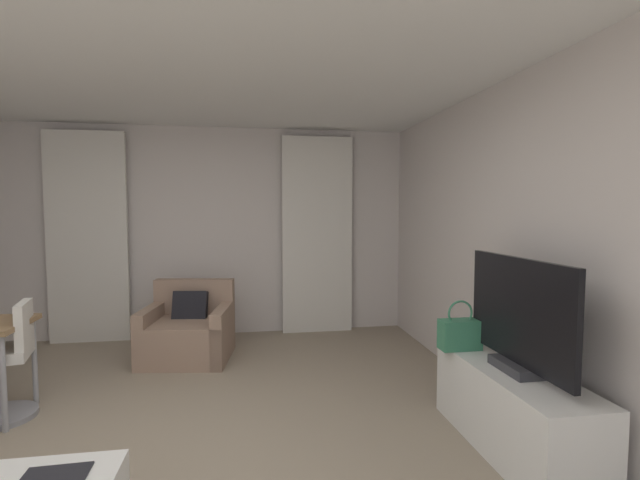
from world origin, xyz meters
TOP-DOWN VIEW (x-y plane):
  - ground_plane at (0.00, 0.00)m, footprint 12.00×12.00m
  - wall_window at (0.00, 3.03)m, footprint 5.12×0.06m
  - wall_right at (2.53, 0.00)m, footprint 0.06×6.12m
  - ceiling at (0.00, 0.00)m, footprint 5.12×6.12m
  - curtain_left_panel at (-1.38, 2.90)m, footprint 0.90×0.06m
  - curtain_right_panel at (1.38, 2.90)m, footprint 0.90×0.06m
  - armchair at (-0.14, 2.09)m, footprint 0.97×0.89m
  - desk_chair at (-1.32, 0.92)m, footprint 0.48×0.48m
  - magazine_open at (-0.37, -0.63)m, footprint 0.29×0.21m
  - tv_console at (2.19, -0.12)m, footprint 0.46×1.31m
  - tv_flatscreen at (2.19, -0.15)m, footprint 0.20×1.06m
  - handbag_primary at (2.04, 0.33)m, footprint 0.30×0.14m

SIDE VIEW (x-z plane):
  - ground_plane at x=0.00m, z-range 0.00..0.00m
  - tv_console at x=2.19m, z-range 0.00..0.54m
  - armchair at x=-0.14m, z-range -0.12..0.68m
  - magazine_open at x=-0.37m, z-range 0.38..0.39m
  - desk_chair at x=-1.32m, z-range -0.05..0.83m
  - handbag_primary at x=2.04m, z-range 0.48..0.85m
  - tv_flatscreen at x=2.19m, z-range 0.52..1.26m
  - curtain_left_panel at x=-1.38m, z-range 0.00..2.50m
  - curtain_right_panel at x=1.38m, z-range 0.00..2.50m
  - wall_window at x=0.00m, z-range 0.00..2.60m
  - wall_right at x=2.53m, z-range 0.00..2.60m
  - ceiling at x=0.00m, z-range 2.60..2.66m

